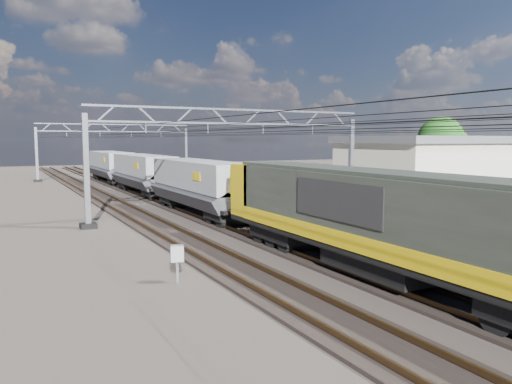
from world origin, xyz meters
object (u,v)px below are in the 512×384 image
hopper_wagon_third (111,164)px  industrial_shed (447,166)px  tree_far (444,142)px  hopper_wagon_mid (143,171)px  locomotive (383,218)px  trackside_cabinet (177,254)px  catenary_gantry_far (116,149)px  hopper_wagon_lead (200,183)px  catenary_gantry_mid (236,158)px

hopper_wagon_third → industrial_shed: size_ratio=0.70×
tree_far → industrial_shed: bearing=-136.9°
hopper_wagon_mid → hopper_wagon_third: same height
locomotive → trackside_cabinet: size_ratio=15.42×
catenary_gantry_far → hopper_wagon_lead: catenary_gantry_far is taller
hopper_wagon_mid → hopper_wagon_third: (0.00, 14.20, 0.00)m
catenary_gantry_mid → industrial_shed: size_ratio=1.07×
catenary_gantry_mid → catenary_gantry_far: bearing=90.0°
hopper_wagon_mid → tree_far: size_ratio=1.70×
locomotive → hopper_wagon_mid: (-0.00, 31.90, -0.09)m
hopper_wagon_mid → trackside_cabinet: bearing=-102.9°
hopper_wagon_third → industrial_shed: bearing=-49.2°
hopper_wagon_mid → tree_far: tree_far is taller
hopper_wagon_third → trackside_cabinet: bearing=-98.7°
catenary_gantry_far → hopper_wagon_third: 6.70m
catenary_gantry_mid → catenary_gantry_far: same height
hopper_wagon_third → trackside_cabinet: size_ratio=9.50×
catenary_gantry_mid → catenary_gantry_far: (0.00, 36.00, 0.00)m
hopper_wagon_mid → trackside_cabinet: (-6.56, -28.63, -1.19)m
catenary_gantry_far → trackside_cabinet: bearing=-99.9°
hopper_wagon_mid → catenary_gantry_mid: bearing=-82.7°
catenary_gantry_far → tree_far: bearing=-40.8°
catenary_gantry_mid → hopper_wagon_third: catenary_gantry_mid is taller
hopper_wagon_lead → hopper_wagon_third: same height
catenary_gantry_far → industrial_shed: (22.00, -34.00, -1.18)m
locomotive → hopper_wagon_mid: bearing=90.0°
locomotive → industrial_shed: industrial_shed is taller
hopper_wagon_third → industrial_shed: (24.00, -27.83, 0.49)m
catenary_gantry_mid → trackside_cabinet: (-8.56, -13.00, -2.86)m
trackside_cabinet → industrial_shed: industrial_shed is taller
hopper_wagon_third → catenary_gantry_mid: bearing=-86.2°
hopper_wagon_third → industrial_shed: industrial_shed is taller
hopper_wagon_lead → hopper_wagon_third: 28.40m
hopper_wagon_lead → tree_far: bearing=14.5°
hopper_wagon_lead → trackside_cabinet: size_ratio=9.50×
trackside_cabinet → tree_far: 45.23m
locomotive → hopper_wagon_mid: locomotive is taller
hopper_wagon_mid → hopper_wagon_third: 14.20m
tree_far → hopper_wagon_third: bearing=148.2°
locomotive → trackside_cabinet: locomotive is taller
catenary_gantry_mid → locomotive: (-2.00, -16.26, -1.58)m
catenary_gantry_mid → trackside_cabinet: bearing=-123.4°
catenary_gantry_mid → locomotive: catenary_gantry_mid is taller
hopper_wagon_third → trackside_cabinet: hopper_wagon_third is taller
hopper_wagon_lead → tree_far: 33.48m
catenary_gantry_far → locomotive: catenary_gantry_far is taller
hopper_wagon_mid → hopper_wagon_third: bearing=90.0°
industrial_shed → tree_far: tree_far is taller
catenary_gantry_mid → hopper_wagon_lead: (-2.00, 1.43, -1.67)m
trackside_cabinet → catenary_gantry_mid: bearing=71.9°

